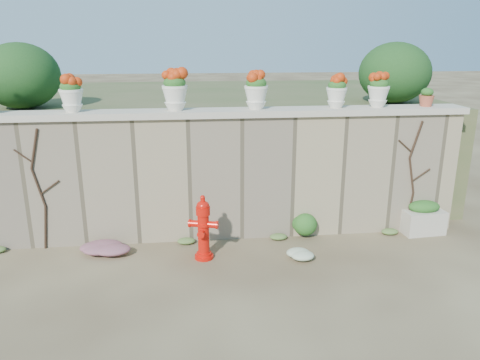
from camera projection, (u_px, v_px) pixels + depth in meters
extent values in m
plane|color=#473523|center=(225.00, 290.00, 6.12)|extent=(80.00, 80.00, 0.00)
cube|color=gray|center=(215.00, 178.00, 7.54)|extent=(8.00, 0.40, 2.00)
cube|color=beige|center=(214.00, 113.00, 7.24)|extent=(8.10, 0.52, 0.10)
cube|color=#384C23|center=(207.00, 138.00, 10.58)|extent=(9.00, 6.00, 2.00)
ellipsoid|color=#143814|center=(20.00, 76.00, 7.89)|extent=(1.30, 1.30, 1.10)
ellipsoid|color=#143814|center=(395.00, 73.00, 8.60)|extent=(1.30, 1.30, 1.10)
cylinder|color=black|center=(45.00, 228.00, 7.24)|extent=(0.12, 0.04, 0.70)
cylinder|color=black|center=(39.00, 188.00, 7.05)|extent=(0.17, 0.04, 0.61)
cylinder|color=black|center=(34.00, 149.00, 6.87)|extent=(0.18, 0.04, 0.61)
cylinder|color=black|center=(50.00, 187.00, 7.06)|extent=(0.30, 0.02, 0.22)
cylinder|color=black|center=(23.00, 156.00, 6.88)|extent=(0.25, 0.02, 0.21)
cylinder|color=black|center=(409.00, 212.00, 7.87)|extent=(0.12, 0.04, 0.70)
cylinder|color=black|center=(412.00, 175.00, 7.68)|extent=(0.17, 0.04, 0.61)
cylinder|color=black|center=(416.00, 140.00, 7.50)|extent=(0.18, 0.04, 0.61)
cylinder|color=black|center=(421.00, 175.00, 7.69)|extent=(0.30, 0.02, 0.22)
cylinder|color=black|center=(405.00, 146.00, 7.51)|extent=(0.25, 0.02, 0.21)
cylinder|color=red|center=(204.00, 256.00, 7.00)|extent=(0.28, 0.28, 0.05)
cylinder|color=red|center=(204.00, 233.00, 6.90)|extent=(0.17, 0.17, 0.62)
cylinder|color=red|center=(203.00, 224.00, 6.85)|extent=(0.21, 0.21, 0.04)
cylinder|color=red|center=(203.00, 211.00, 6.79)|extent=(0.21, 0.21, 0.12)
ellipsoid|color=red|center=(203.00, 204.00, 6.76)|extent=(0.19, 0.19, 0.14)
cylinder|color=red|center=(203.00, 199.00, 6.74)|extent=(0.07, 0.07, 0.10)
cylinder|color=red|center=(194.00, 223.00, 6.87)|extent=(0.16, 0.13, 0.10)
cylinder|color=red|center=(213.00, 225.00, 6.83)|extent=(0.16, 0.13, 0.10)
cylinder|color=red|center=(202.00, 233.00, 6.78)|extent=(0.11, 0.12, 0.09)
cube|color=beige|center=(422.00, 222.00, 7.87)|extent=(0.71, 0.45, 0.40)
ellipsoid|color=#1E5119|center=(424.00, 207.00, 7.80)|extent=(0.55, 0.36, 0.20)
ellipsoid|color=#1E5119|center=(302.00, 222.00, 7.67)|extent=(0.55, 0.50, 0.53)
ellipsoid|color=#AE2279|center=(104.00, 247.00, 7.09)|extent=(0.89, 0.59, 0.24)
ellipsoid|color=white|center=(298.00, 254.00, 6.92)|extent=(0.54, 0.43, 0.20)
ellipsoid|color=#1E5119|center=(70.00, 86.00, 6.89)|extent=(0.30, 0.30, 0.18)
ellipsoid|color=#B8310B|center=(70.00, 81.00, 6.86)|extent=(0.26, 0.26, 0.19)
ellipsoid|color=#1E5119|center=(174.00, 83.00, 7.04)|extent=(0.33, 0.33, 0.20)
ellipsoid|color=#B8310B|center=(174.00, 77.00, 7.01)|extent=(0.29, 0.29, 0.21)
ellipsoid|color=#1E5119|center=(256.00, 83.00, 7.18)|extent=(0.32, 0.32, 0.19)
ellipsoid|color=#B8310B|center=(256.00, 78.00, 7.15)|extent=(0.28, 0.28, 0.20)
ellipsoid|color=#1E5119|center=(337.00, 85.00, 7.33)|extent=(0.28, 0.28, 0.17)
ellipsoid|color=#B8310B|center=(337.00, 81.00, 7.31)|extent=(0.25, 0.25, 0.18)
ellipsoid|color=#1E5119|center=(379.00, 84.00, 7.39)|extent=(0.30, 0.30, 0.18)
ellipsoid|color=#B8310B|center=(379.00, 79.00, 7.37)|extent=(0.26, 0.26, 0.18)
ellipsoid|color=#1E5119|center=(427.00, 93.00, 7.53)|extent=(0.20, 0.20, 0.14)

